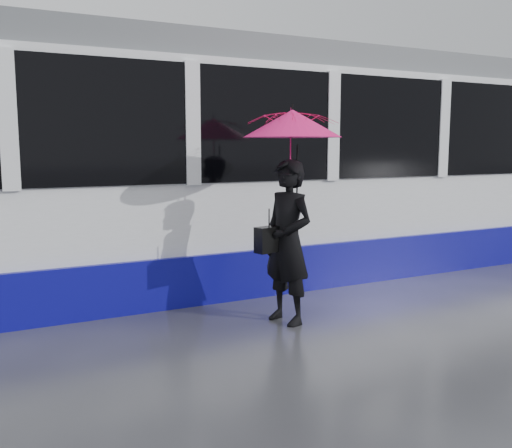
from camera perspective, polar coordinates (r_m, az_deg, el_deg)
ground at (r=5.97m, az=-2.08°, el=-11.18°), size 90.00×90.00×0.00m
rails at (r=8.21m, az=-9.58°, el=-5.92°), size 34.00×1.51×0.02m
tram at (r=8.17m, az=-6.12°, el=5.62°), size 26.00×2.56×3.35m
woman at (r=6.24m, az=3.17°, el=-1.81°), size 0.58×0.74×1.80m
umbrella at (r=6.18m, az=3.65°, el=8.10°), size 1.29×1.29×1.22m
handbag at (r=6.14m, az=1.31°, el=-1.54°), size 0.35×0.22×0.46m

